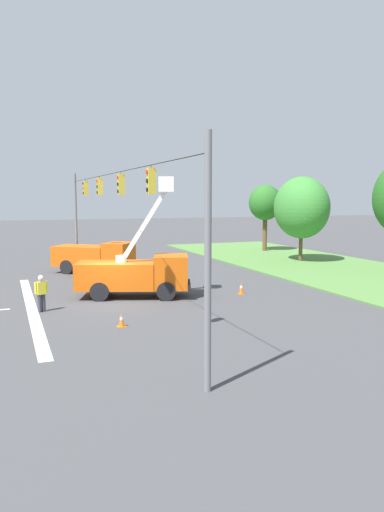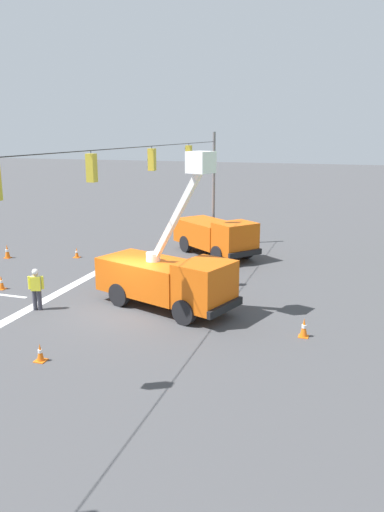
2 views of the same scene
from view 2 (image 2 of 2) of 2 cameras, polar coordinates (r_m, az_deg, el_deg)
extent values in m
plane|color=#424244|center=(21.07, -7.21, -6.12)|extent=(200.00, 200.00, 0.00)
cube|color=silver|center=(23.01, -16.40, -4.83)|extent=(17.60, 0.50, 0.01)
cube|color=silver|center=(24.16, -20.34, -4.24)|extent=(0.20, 2.00, 0.01)
cylinder|color=slate|center=(32.22, 2.48, 7.59)|extent=(0.20, 0.20, 7.20)
cylinder|color=black|center=(19.80, -7.81, 12.12)|extent=(26.00, 0.03, 0.03)
cylinder|color=black|center=(27.20, -0.38, 12.64)|extent=(0.02, 0.02, 0.10)
cube|color=gold|center=(27.22, -0.37, 11.52)|extent=(0.32, 0.28, 0.96)
cylinder|color=black|center=(27.26, -0.70, 12.20)|extent=(0.16, 0.05, 0.16)
cylinder|color=red|center=(27.27, -0.70, 11.53)|extent=(0.16, 0.05, 0.16)
cylinder|color=black|center=(27.29, -0.70, 10.86)|extent=(0.16, 0.05, 0.16)
cylinder|color=black|center=(22.37, -4.63, 12.28)|extent=(0.02, 0.02, 0.10)
cube|color=gold|center=(22.39, -4.60, 10.93)|extent=(0.32, 0.28, 0.96)
cylinder|color=red|center=(22.44, -5.00, 11.74)|extent=(0.16, 0.05, 0.16)
cylinder|color=black|center=(22.45, -4.99, 10.93)|extent=(0.16, 0.05, 0.16)
cylinder|color=black|center=(22.47, -4.97, 10.11)|extent=(0.16, 0.05, 0.16)
cylinder|color=black|center=(17.53, -11.49, 11.57)|extent=(0.02, 0.02, 0.10)
cube|color=gold|center=(17.56, -11.40, 9.84)|extent=(0.32, 0.28, 0.96)
cylinder|color=red|center=(17.62, -11.92, 10.87)|extent=(0.16, 0.05, 0.16)
cylinder|color=black|center=(17.64, -11.86, 9.83)|extent=(0.16, 0.05, 0.16)
cylinder|color=black|center=(17.66, -11.81, 8.80)|extent=(0.16, 0.05, 0.16)
cube|color=#D6560F|center=(21.43, -5.02, -2.29)|extent=(3.51, 4.69, 1.43)
cube|color=#D6560F|center=(19.58, 1.49, -3.28)|extent=(2.64, 2.41, 1.79)
cube|color=#1E2838|center=(19.14, 3.02, -2.72)|extent=(1.85, 0.73, 0.81)
cube|color=black|center=(19.29, 3.84, -5.91)|extent=(2.19, 0.89, 0.30)
cylinder|color=black|center=(20.79, 2.62, -4.83)|extent=(0.59, 1.04, 1.00)
cylinder|color=black|center=(19.22, -0.93, -6.44)|extent=(0.59, 1.04, 1.00)
cylinder|color=black|center=(22.86, -4.62, -3.10)|extent=(0.59, 1.04, 1.00)
cylinder|color=black|center=(21.43, -8.33, -4.39)|extent=(0.59, 1.04, 1.00)
cylinder|color=silver|center=(21.00, -4.46, -0.09)|extent=(0.60, 0.60, 0.36)
cube|color=white|center=(19.85, -1.89, 4.39)|extent=(1.10, 2.60, 4.06)
cube|color=white|center=(18.85, 1.02, 10.66)|extent=(1.11, 1.05, 0.80)
cube|color=#D6560F|center=(30.53, 1.64, 2.70)|extent=(4.26, 4.53, 1.43)
cube|color=#D6560F|center=(28.27, 4.95, 2.06)|extent=(2.77, 2.70, 1.74)
cube|color=#1E2838|center=(27.75, 5.73, 2.46)|extent=(1.58, 1.29, 0.78)
cube|color=black|center=(27.72, 6.11, 0.26)|extent=(1.88, 1.55, 0.30)
cylinder|color=black|center=(29.28, 6.25, 0.70)|extent=(0.84, 0.96, 1.00)
cylinder|color=black|center=(28.02, 2.94, 0.15)|extent=(0.84, 0.96, 1.00)
cylinder|color=black|center=(31.83, 2.44, 1.86)|extent=(0.84, 0.96, 1.00)
cylinder|color=black|center=(30.68, -0.74, 1.40)|extent=(0.84, 0.96, 1.00)
cylinder|color=#383842|center=(21.72, -17.02, -4.83)|extent=(0.18, 0.18, 0.85)
cylinder|color=#383842|center=(21.77, -17.52, -4.82)|extent=(0.18, 0.18, 0.85)
cube|color=yellow|center=(21.53, -17.41, -3.00)|extent=(0.36, 0.46, 0.60)
cube|color=silver|center=(21.53, -17.41, -3.00)|extent=(0.21, 0.42, 0.62)
cylinder|color=yellow|center=(21.45, -16.72, -2.93)|extent=(0.11, 0.11, 0.55)
cylinder|color=yellow|center=(21.60, -18.11, -2.92)|extent=(0.11, 0.11, 0.55)
sphere|color=tan|center=(21.41, -17.49, -1.90)|extent=(0.22, 0.22, 0.22)
sphere|color=white|center=(21.40, -17.51, -1.75)|extent=(0.26, 0.26, 0.26)
cube|color=orange|center=(25.20, -20.89, -3.53)|extent=(0.36, 0.36, 0.03)
cone|color=orange|center=(25.10, -20.96, -2.80)|extent=(0.25, 0.25, 0.64)
cylinder|color=white|center=(25.10, -20.97, -2.73)|extent=(0.16, 0.16, 0.11)
cube|color=orange|center=(17.22, -16.89, -11.37)|extent=(0.36, 0.36, 0.03)
cone|color=orange|center=(17.09, -16.97, -10.44)|extent=(0.23, 0.23, 0.58)
cylinder|color=white|center=(17.08, -16.97, -10.35)|extent=(0.14, 0.14, 0.10)
cube|color=orange|center=(31.21, -20.31, -0.18)|extent=(0.36, 0.36, 0.03)
cone|color=orange|center=(31.12, -20.37, 0.53)|extent=(0.31, 0.31, 0.77)
cylinder|color=white|center=(31.11, -20.38, 0.60)|extent=(0.19, 0.19, 0.14)
cube|color=orange|center=(30.14, -13.01, -0.14)|extent=(0.36, 0.36, 0.03)
cone|color=orange|center=(30.07, -13.04, 0.42)|extent=(0.23, 0.23, 0.58)
cylinder|color=white|center=(30.06, -13.04, 0.47)|extent=(0.14, 0.14, 0.10)
cube|color=orange|center=(25.62, 1.24, -2.29)|extent=(0.36, 0.36, 0.03)
cone|color=orange|center=(25.53, 1.24, -1.58)|extent=(0.25, 0.25, 0.63)
cylinder|color=white|center=(25.53, 1.24, -1.51)|extent=(0.16, 0.16, 0.11)
cube|color=orange|center=(18.73, 12.62, -8.95)|extent=(0.36, 0.36, 0.03)
cone|color=orange|center=(18.60, 12.67, -7.94)|extent=(0.27, 0.27, 0.68)
cylinder|color=white|center=(18.58, 12.68, -7.84)|extent=(0.17, 0.17, 0.12)
camera|label=1|loc=(15.81, -99.05, -9.09)|focal=35.00mm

